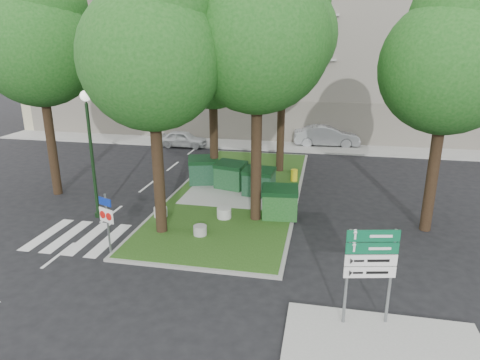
% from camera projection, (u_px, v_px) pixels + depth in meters
% --- Properties ---
extents(ground, '(120.00, 120.00, 0.00)m').
position_uv_depth(ground, '(177.00, 267.00, 14.68)').
color(ground, black).
rests_on(ground, ground).
extents(median_island, '(6.00, 16.00, 0.12)m').
position_uv_depth(median_island, '(238.00, 191.00, 22.03)').
color(median_island, '#204513').
rests_on(median_island, ground).
extents(median_kerb, '(6.30, 16.30, 0.10)m').
position_uv_depth(median_kerb, '(238.00, 191.00, 22.03)').
color(median_kerb, gray).
rests_on(median_kerb, ground).
extents(building_sidewalk, '(42.00, 3.00, 0.12)m').
position_uv_depth(building_sidewalk, '(260.00, 145.00, 31.92)').
color(building_sidewalk, '#999993').
rests_on(building_sidewalk, ground).
extents(zebra_crossing, '(5.00, 3.00, 0.01)m').
position_uv_depth(zebra_crossing, '(99.00, 239.00, 16.78)').
color(zebra_crossing, silver).
rests_on(zebra_crossing, ground).
extents(apartment_building, '(41.00, 12.00, 16.00)m').
position_uv_depth(apartment_building, '(275.00, 35.00, 36.50)').
color(apartment_building, beige).
rests_on(apartment_building, ground).
extents(tree_median_near_left, '(5.20, 5.20, 10.53)m').
position_uv_depth(tree_median_near_left, '(154.00, 44.00, 15.10)').
color(tree_median_near_left, black).
rests_on(tree_median_near_left, ground).
extents(tree_median_near_right, '(5.60, 5.60, 11.46)m').
position_uv_depth(tree_median_near_right, '(260.00, 25.00, 16.10)').
color(tree_median_near_right, black).
rests_on(tree_median_near_right, ground).
extents(tree_median_mid, '(4.80, 4.80, 9.99)m').
position_uv_depth(tree_median_mid, '(214.00, 51.00, 21.17)').
color(tree_median_mid, black).
rests_on(tree_median_mid, ground).
extents(tree_median_far, '(5.80, 5.80, 11.93)m').
position_uv_depth(tree_median_far, '(286.00, 24.00, 22.96)').
color(tree_median_far, black).
rests_on(tree_median_far, ground).
extents(tree_street_left, '(5.40, 5.40, 11.00)m').
position_uv_depth(tree_street_left, '(39.00, 36.00, 19.58)').
color(tree_street_left, black).
rests_on(tree_street_left, ground).
extents(tree_street_right, '(5.00, 5.00, 10.06)m').
position_uv_depth(tree_street_right, '(452.00, 53.00, 15.55)').
color(tree_street_right, black).
rests_on(tree_street_right, ground).
extents(dumpster_a, '(1.84, 1.52, 1.48)m').
position_uv_depth(dumpster_a, '(204.00, 170.00, 22.91)').
color(dumpster_a, '#0E361F').
rests_on(dumpster_a, median_island).
extents(dumpster_b, '(1.76, 1.43, 1.43)m').
position_uv_depth(dumpster_b, '(231.00, 175.00, 22.15)').
color(dumpster_b, '#12401D').
rests_on(dumpster_b, median_island).
extents(dumpster_c, '(1.65, 1.27, 1.41)m').
position_uv_depth(dumpster_c, '(259.00, 182.00, 21.12)').
color(dumpster_c, '#10351D').
rests_on(dumpster_c, median_island).
extents(dumpster_d, '(1.62, 1.21, 1.42)m').
position_uv_depth(dumpster_d, '(280.00, 203.00, 18.39)').
color(dumpster_d, '#164816').
rests_on(dumpster_d, median_island).
extents(bollard_left, '(0.59, 0.59, 0.42)m').
position_uv_depth(bollard_left, '(161.00, 212.00, 18.62)').
color(bollard_left, '#ADADA7').
rests_on(bollard_left, median_island).
extents(bollard_right, '(0.62, 0.62, 0.44)m').
position_uv_depth(bollard_right, '(224.00, 213.00, 18.47)').
color(bollard_right, '#A7A9A3').
rests_on(bollard_right, median_island).
extents(bollard_mid, '(0.53, 0.53, 0.38)m').
position_uv_depth(bollard_mid, '(200.00, 230.00, 16.84)').
color(bollard_mid, gray).
rests_on(bollard_mid, median_island).
extents(litter_bin, '(0.37, 0.37, 0.64)m').
position_uv_depth(litter_bin, '(294.00, 175.00, 23.42)').
color(litter_bin, gold).
rests_on(litter_bin, median_island).
extents(street_lamp, '(0.44, 0.44, 5.52)m').
position_uv_depth(street_lamp, '(90.00, 140.00, 17.91)').
color(street_lamp, black).
rests_on(street_lamp, ground).
extents(traffic_sign_pole, '(0.66, 0.31, 2.34)m').
position_uv_depth(traffic_sign_pole, '(107.00, 216.00, 15.12)').
color(traffic_sign_pole, slate).
rests_on(traffic_sign_pole, ground).
extents(directional_sign, '(1.34, 0.34, 2.73)m').
position_uv_depth(directional_sign, '(370.00, 262.00, 11.07)').
color(directional_sign, slate).
rests_on(directional_sign, sidewalk_corner).
extents(car_white, '(3.60, 1.52, 1.22)m').
position_uv_depth(car_white, '(183.00, 139.00, 31.54)').
color(car_white, silver).
rests_on(car_white, ground).
extents(car_silver, '(4.91, 2.09, 1.57)m').
position_uv_depth(car_silver, '(326.00, 136.00, 31.72)').
color(car_silver, '#9A9DA1').
rests_on(car_silver, ground).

